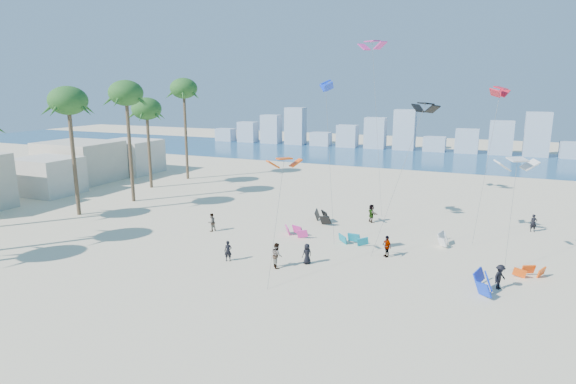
% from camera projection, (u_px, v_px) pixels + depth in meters
% --- Properties ---
extents(ground, '(220.00, 220.00, 0.00)m').
position_uv_depth(ground, '(130.00, 320.00, 26.97)').
color(ground, beige).
rests_on(ground, ground).
extents(ocean, '(220.00, 220.00, 0.00)m').
position_uv_depth(ocean, '(387.00, 155.00, 91.57)').
color(ocean, navy).
rests_on(ocean, ground).
extents(kitesurfer_near, '(0.67, 0.55, 1.59)m').
position_uv_depth(kitesurfer_near, '(228.00, 251.00, 36.01)').
color(kitesurfer_near, black).
rests_on(kitesurfer_near, ground).
extents(kitesurfer_mid, '(1.11, 1.15, 1.86)m').
position_uv_depth(kitesurfer_mid, '(277.00, 255.00, 34.74)').
color(kitesurfer_mid, gray).
rests_on(kitesurfer_mid, ground).
extents(kitesurfers_far, '(28.03, 16.43, 1.79)m').
position_uv_depth(kitesurfers_far, '(372.00, 235.00, 39.83)').
color(kitesurfers_far, black).
rests_on(kitesurfers_far, ground).
extents(grounded_kites, '(21.21, 14.59, 1.04)m').
position_uv_depth(grounded_kites, '(392.00, 243.00, 38.82)').
color(grounded_kites, '#CB2D8D').
rests_on(grounded_kites, ground).
extents(flying_kites, '(26.43, 27.69, 18.37)m').
position_uv_depth(flying_kites, '(439.00, 103.00, 39.68)').
color(flying_kites, '#FF500D').
rests_on(flying_kites, ground).
extents(palm_row, '(9.20, 44.80, 14.25)m').
position_uv_depth(palm_row, '(61.00, 106.00, 47.45)').
color(palm_row, brown).
rests_on(palm_row, ground).
extents(beachfront_buildings, '(11.50, 43.00, 6.00)m').
position_uv_depth(beachfront_buildings, '(29.00, 173.00, 58.01)').
color(beachfront_buildings, beige).
rests_on(beachfront_buildings, ground).
extents(distant_skyline, '(85.00, 3.00, 8.40)m').
position_uv_depth(distant_skyline, '(392.00, 135.00, 100.32)').
color(distant_skyline, '#9EADBF').
rests_on(distant_skyline, ground).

